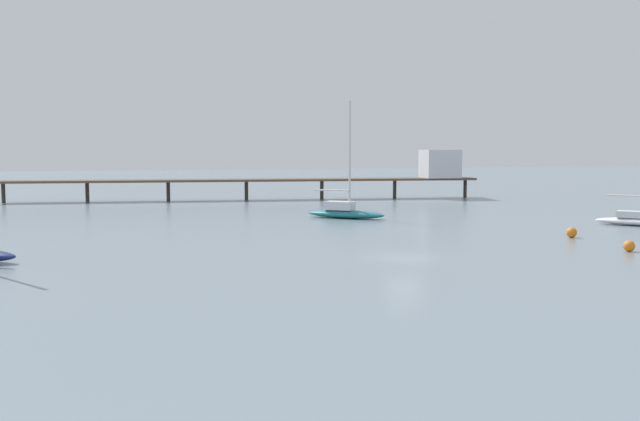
# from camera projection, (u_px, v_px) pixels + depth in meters

# --- Properties ---
(ground_plane) EXTENTS (400.00, 400.00, 0.00)m
(ground_plane) POSITION_uv_depth(u_px,v_px,m) (404.00, 258.00, 46.74)
(ground_plane) COLOR slate
(pier) EXTENTS (65.34, 11.99, 6.91)m
(pier) POSITION_uv_depth(u_px,v_px,m) (353.00, 171.00, 101.38)
(pier) COLOR brown
(pier) RESTS_ON ground_plane
(sailboat_teal) EXTENTS (7.72, 7.27, 11.87)m
(sailboat_teal) POSITION_uv_depth(u_px,v_px,m) (345.00, 211.00, 73.31)
(sailboat_teal) COLOR #1E727A
(sailboat_teal) RESTS_ON ground_plane
(mooring_buoy_far) EXTENTS (0.79, 0.79, 0.79)m
(mooring_buoy_far) POSITION_uv_depth(u_px,v_px,m) (629.00, 246.00, 49.51)
(mooring_buoy_far) COLOR orange
(mooring_buoy_far) RESTS_ON ground_plane
(mooring_buoy_mid) EXTENTS (0.84, 0.84, 0.84)m
(mooring_buoy_mid) POSITION_uv_depth(u_px,v_px,m) (572.00, 232.00, 57.28)
(mooring_buoy_mid) COLOR orange
(mooring_buoy_mid) RESTS_ON ground_plane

